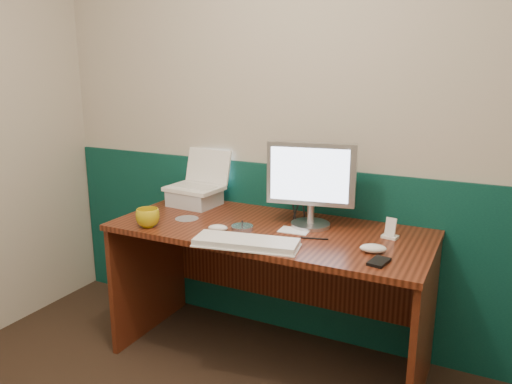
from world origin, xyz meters
The scene contains 18 objects.
back_wall centered at (0.00, 1.75, 1.25)m, with size 3.50×0.04×2.50m, color #B8AF9C.
wainscot centered at (0.00, 1.74, 0.50)m, with size 3.48×0.02×1.00m, color #072F2F.
desk centered at (-0.17, 1.38, 0.38)m, with size 1.60×0.70×0.75m, color #37140A.
laptop_riser centered at (-0.74, 1.57, 0.80)m, with size 0.26×0.22×0.09m, color silver.
laptop centered at (-0.74, 1.57, 0.97)m, with size 0.30×0.23×0.25m, color white, non-canonical shape.
monitor centered at (0.01, 1.50, 0.97)m, with size 0.44×0.13×0.44m, color #B8B7BC, non-canonical shape.
keyboard centered at (-0.15, 1.10, 0.76)m, with size 0.47×0.16×0.03m, color white.
mouse_right centered at (0.38, 1.27, 0.77)m, with size 0.12×0.07×0.04m, color white.
mouse_left centered at (-0.37, 1.22, 0.77)m, with size 0.10×0.06×0.03m, color white.
mug centered at (-0.73, 1.12, 0.80)m, with size 0.12×0.12×0.09m, color gold.
camcorder centered at (-0.09, 1.56, 0.84)m, with size 0.08×0.12×0.18m, color #B0B0B5, non-canonical shape.
cd_spindle centered at (-0.27, 1.29, 0.76)m, with size 0.11×0.11×0.02m, color #B0B5C1.
cd_loose_a centered at (-0.63, 1.32, 0.75)m, with size 0.13×0.13×0.00m, color silver.
pen centered at (0.09, 1.32, 0.75)m, with size 0.01×0.01×0.13m, color black.
papers centered at (-0.04, 1.39, 0.75)m, with size 0.15×0.10×0.00m, color white.
dock centered at (0.41, 1.50, 0.76)m, with size 0.07×0.05×0.01m, color white.
music_player centered at (0.41, 1.50, 0.81)m, with size 0.05×0.01×0.09m, color white.
pda centered at (0.43, 1.16, 0.76)m, with size 0.07×0.11×0.01m, color black.
Camera 1 is at (0.84, -0.79, 1.54)m, focal length 35.00 mm.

